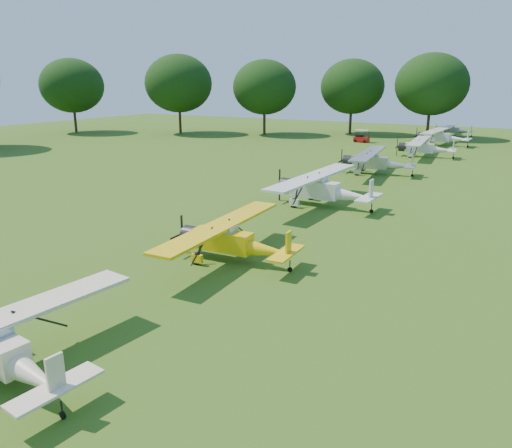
{
  "coord_description": "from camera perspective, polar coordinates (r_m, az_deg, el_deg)",
  "views": [
    {
      "loc": [
        13.63,
        -25.62,
        8.89
      ],
      "look_at": [
        0.9,
        -3.21,
        1.4
      ],
      "focal_mm": 35.0,
      "sensor_mm": 36.0,
      "label": 1
    }
  ],
  "objects": [
    {
      "name": "aircraft_5",
      "position": [
        62.88,
        18.65,
        8.39
      ],
      "size": [
        6.8,
        10.84,
        2.13
      ],
      "rotation": [
        0.0,
        0.0,
        0.09
      ],
      "color": "silver",
      "rests_on": "ground"
    },
    {
      "name": "aircraft_2",
      "position": [
        25.07,
        -2.87,
        -1.68
      ],
      "size": [
        6.55,
        10.43,
        2.06
      ],
      "rotation": [
        0.0,
        0.0,
        0.05
      ],
      "color": "yellow",
      "rests_on": "ground"
    },
    {
      "name": "aircraft_3",
      "position": [
        36.36,
        7.54,
        4.18
      ],
      "size": [
        7.66,
        12.18,
        2.4
      ],
      "rotation": [
        0.0,
        0.0,
        -0.03
      ],
      "color": "silver",
      "rests_on": "ground"
    },
    {
      "name": "ground",
      "position": [
        30.36,
        1.52,
        -0.83
      ],
      "size": [
        160.0,
        160.0,
        0.0
      ],
      "primitive_type": "plane",
      "color": "#1E4B12",
      "rests_on": "ground"
    },
    {
      "name": "tree_belt",
      "position": [
        27.69,
        8.55,
        14.25
      ],
      "size": [
        137.36,
        130.27,
        14.52
      ],
      "color": "#312213",
      "rests_on": "ground"
    },
    {
      "name": "aircraft_7",
      "position": [
        88.72,
        21.6,
        10.04
      ],
      "size": [
        5.82,
        9.26,
        1.83
      ],
      "rotation": [
        0.0,
        0.0,
        0.05
      ],
      "color": "#B5B6BA",
      "rests_on": "ground"
    },
    {
      "name": "aircraft_6",
      "position": [
        74.89,
        20.38,
        9.44
      ],
      "size": [
        7.38,
        11.74,
        2.31
      ],
      "rotation": [
        0.0,
        0.0,
        -0.05
      ],
      "color": "silver",
      "rests_on": "ground"
    },
    {
      "name": "aircraft_1",
      "position": [
        17.3,
        -27.25,
        -12.38
      ],
      "size": [
        6.26,
        9.95,
        1.95
      ],
      "rotation": [
        0.0,
        0.0,
        -0.12
      ],
      "color": "beige",
      "rests_on": "ground"
    },
    {
      "name": "golf_cart",
      "position": [
        75.77,
        11.93,
        9.59
      ],
      "size": [
        2.2,
        1.46,
        1.8
      ],
      "rotation": [
        0.0,
        0.0,
        -0.07
      ],
      "color": "red",
      "rests_on": "ground"
    },
    {
      "name": "aircraft_4",
      "position": [
        49.99,
        13.45,
        7.06
      ],
      "size": [
        7.27,
        11.54,
        2.27
      ],
      "rotation": [
        0.0,
        0.0,
        0.12
      ],
      "color": "#B5B6BA",
      "rests_on": "ground"
    }
  ]
}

